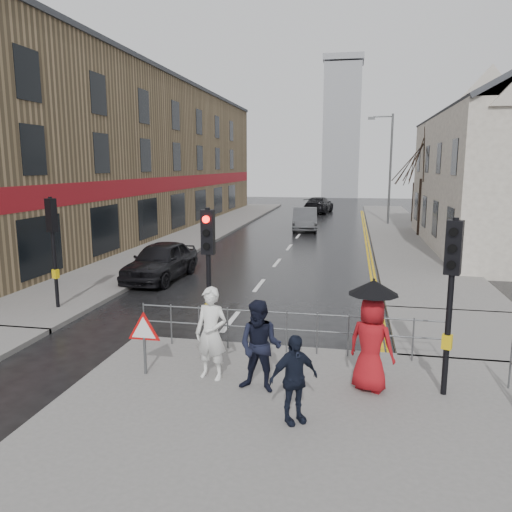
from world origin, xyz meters
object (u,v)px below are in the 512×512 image
at_px(pedestrian_b, 260,346).
at_px(car_parked, 161,261).
at_px(pedestrian_with_umbrella, 372,333).
at_px(pedestrian_a, 211,333).
at_px(car_mid, 305,219).
at_px(pedestrian_d, 294,379).

relative_size(pedestrian_b, car_parked, 0.41).
bearing_deg(car_parked, pedestrian_with_umbrella, -45.27).
relative_size(pedestrian_with_umbrella, car_parked, 0.50).
xyz_separation_m(pedestrian_a, car_mid, (-0.49, 25.24, -0.32)).
bearing_deg(pedestrian_b, pedestrian_with_umbrella, 20.58).
relative_size(pedestrian_with_umbrella, pedestrian_d, 1.42).
distance_m(pedestrian_a, pedestrian_b, 1.15).
height_order(pedestrian_a, pedestrian_with_umbrella, pedestrian_with_umbrella).
bearing_deg(pedestrian_b, car_parked, 130.16).
relative_size(pedestrian_b, car_mid, 0.38).
xyz_separation_m(pedestrian_b, car_mid, (-1.58, 25.63, -0.27)).
bearing_deg(pedestrian_d, car_mid, 59.76).
height_order(pedestrian_with_umbrella, car_mid, pedestrian_with_umbrella).
height_order(pedestrian_with_umbrella, pedestrian_d, pedestrian_with_umbrella).
xyz_separation_m(pedestrian_b, pedestrian_with_umbrella, (2.09, 0.45, 0.26)).
xyz_separation_m(pedestrian_a, pedestrian_d, (1.86, -1.46, -0.18)).
relative_size(pedestrian_d, car_mid, 0.33).
bearing_deg(car_mid, pedestrian_a, -93.99).
xyz_separation_m(pedestrian_b, car_parked, (-5.71, 9.27, -0.29)).
xyz_separation_m(pedestrian_with_umbrella, car_parked, (-7.81, 8.82, -0.55)).
bearing_deg(pedestrian_a, car_mid, 103.09).
bearing_deg(pedestrian_with_umbrella, pedestrian_b, -167.94).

